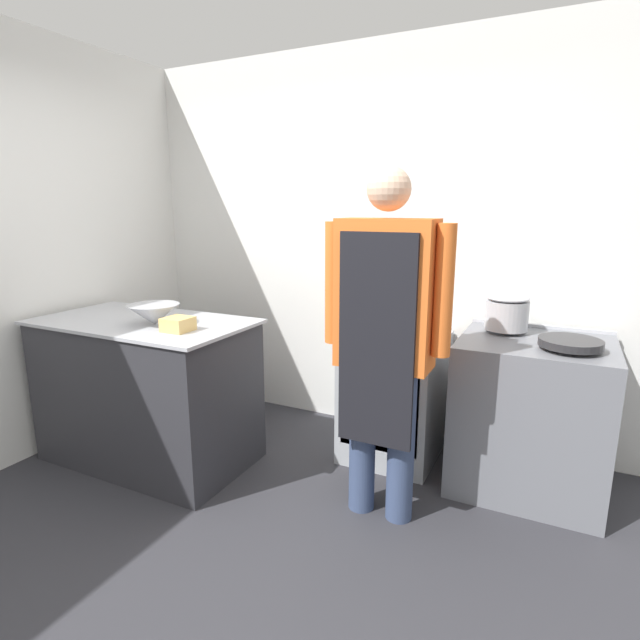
{
  "coord_description": "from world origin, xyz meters",
  "views": [
    {
      "loc": [
        1.35,
        -1.37,
        1.62
      ],
      "look_at": [
        0.14,
        1.09,
        0.99
      ],
      "focal_mm": 28.0,
      "sensor_mm": 36.0,
      "label": 1
    }
  ],
  "objects_px": {
    "person_cook": "(384,327)",
    "plastic_tub": "(178,324)",
    "stock_pot": "(507,312)",
    "saute_pan": "(570,343)",
    "mixing_bowl": "(154,315)",
    "stove": "(530,415)",
    "fridge_unit": "(395,396)"
  },
  "relations": [
    {
      "from": "mixing_bowl",
      "to": "plastic_tub",
      "type": "height_order",
      "value": "mixing_bowl"
    },
    {
      "from": "person_cook",
      "to": "plastic_tub",
      "type": "bearing_deg",
      "value": -170.73
    },
    {
      "from": "stove",
      "to": "mixing_bowl",
      "type": "height_order",
      "value": "mixing_bowl"
    },
    {
      "from": "fridge_unit",
      "to": "plastic_tub",
      "type": "bearing_deg",
      "value": -138.69
    },
    {
      "from": "saute_pan",
      "to": "stock_pot",
      "type": "bearing_deg",
      "value": 144.02
    },
    {
      "from": "person_cook",
      "to": "plastic_tub",
      "type": "xyz_separation_m",
      "value": [
        -1.16,
        -0.19,
        -0.07
      ]
    },
    {
      "from": "stock_pot",
      "to": "mixing_bowl",
      "type": "bearing_deg",
      "value": -154.34
    },
    {
      "from": "mixing_bowl",
      "to": "stock_pot",
      "type": "relative_size",
      "value": 1.24
    },
    {
      "from": "person_cook",
      "to": "plastic_tub",
      "type": "distance_m",
      "value": 1.18
    },
    {
      "from": "stove",
      "to": "plastic_tub",
      "type": "distance_m",
      "value": 2.09
    },
    {
      "from": "fridge_unit",
      "to": "saute_pan",
      "type": "xyz_separation_m",
      "value": [
        0.99,
        -0.18,
        0.53
      ]
    },
    {
      "from": "saute_pan",
      "to": "mixing_bowl",
      "type": "bearing_deg",
      "value": -163.66
    },
    {
      "from": "mixing_bowl",
      "to": "plastic_tub",
      "type": "xyz_separation_m",
      "value": [
        0.24,
        -0.06,
        -0.02
      ]
    },
    {
      "from": "plastic_tub",
      "to": "fridge_unit",
      "type": "bearing_deg",
      "value": 41.31
    },
    {
      "from": "stove",
      "to": "person_cook",
      "type": "distance_m",
      "value": 1.11
    },
    {
      "from": "fridge_unit",
      "to": "mixing_bowl",
      "type": "height_order",
      "value": "mixing_bowl"
    },
    {
      "from": "mixing_bowl",
      "to": "saute_pan",
      "type": "xyz_separation_m",
      "value": [
        2.24,
        0.66,
        -0.06
      ]
    },
    {
      "from": "stock_pot",
      "to": "plastic_tub",
      "type": "bearing_deg",
      "value": -149.7
    },
    {
      "from": "mixing_bowl",
      "to": "stock_pot",
      "type": "xyz_separation_m",
      "value": [
        1.89,
        0.91,
        0.02
      ]
    },
    {
      "from": "stove",
      "to": "fridge_unit",
      "type": "height_order",
      "value": "stove"
    },
    {
      "from": "fridge_unit",
      "to": "person_cook",
      "type": "height_order",
      "value": "person_cook"
    },
    {
      "from": "fridge_unit",
      "to": "person_cook",
      "type": "distance_m",
      "value": 0.96
    },
    {
      "from": "stove",
      "to": "mixing_bowl",
      "type": "relative_size",
      "value": 2.97
    },
    {
      "from": "stove",
      "to": "stock_pot",
      "type": "relative_size",
      "value": 3.68
    },
    {
      "from": "person_cook",
      "to": "mixing_bowl",
      "type": "relative_size",
      "value": 5.92
    },
    {
      "from": "plastic_tub",
      "to": "saute_pan",
      "type": "height_order",
      "value": "plastic_tub"
    },
    {
      "from": "stock_pot",
      "to": "saute_pan",
      "type": "xyz_separation_m",
      "value": [
        0.35,
        -0.25,
        -0.09
      ]
    },
    {
      "from": "person_cook",
      "to": "plastic_tub",
      "type": "height_order",
      "value": "person_cook"
    },
    {
      "from": "stock_pot",
      "to": "saute_pan",
      "type": "distance_m",
      "value": 0.44
    },
    {
      "from": "fridge_unit",
      "to": "stock_pot",
      "type": "bearing_deg",
      "value": 6.75
    },
    {
      "from": "stove",
      "to": "plastic_tub",
      "type": "xyz_separation_m",
      "value": [
        -1.84,
        -0.84,
        0.52
      ]
    },
    {
      "from": "stove",
      "to": "saute_pan",
      "type": "bearing_deg",
      "value": -37.39
    }
  ]
}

